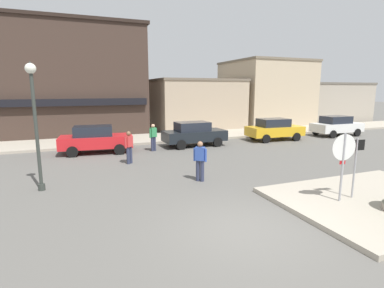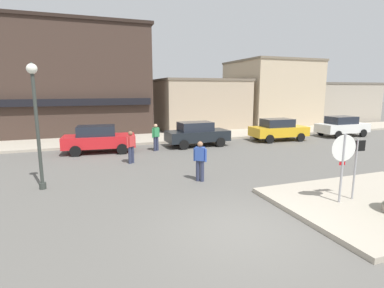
{
  "view_description": "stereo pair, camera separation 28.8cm",
  "coord_description": "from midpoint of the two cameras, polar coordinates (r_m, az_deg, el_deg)",
  "views": [
    {
      "loc": [
        -3.94,
        -6.24,
        3.61
      ],
      "look_at": [
        0.28,
        4.5,
        1.5
      ],
      "focal_mm": 28.0,
      "sensor_mm": 36.0,
      "label": 1
    },
    {
      "loc": [
        -3.67,
        -6.34,
        3.61
      ],
      "look_at": [
        0.28,
        4.5,
        1.5
      ],
      "focal_mm": 28.0,
      "sensor_mm": 36.0,
      "label": 2
    }
  ],
  "objects": [
    {
      "name": "building_storefront_left_near",
      "position": [
        28.37,
        1.79,
        7.65
      ],
      "size": [
        7.92,
        6.38,
        4.53
      ],
      "color": "tan",
      "rests_on": "ground"
    },
    {
      "name": "pedestrian_crossing_far",
      "position": [
        17.84,
        -6.44,
        1.46
      ],
      "size": [
        0.53,
        0.36,
        1.61
      ],
      "color": "#2D334C",
      "rests_on": "ground"
    },
    {
      "name": "parked_car_second",
      "position": [
        19.26,
        1.37,
        2.01
      ],
      "size": [
        4.04,
        1.96,
        1.56
      ],
      "color": "black",
      "rests_on": "ground"
    },
    {
      "name": "one_way_sign",
      "position": [
        10.79,
        29.36,
        -3.19
      ],
      "size": [
        0.6,
        0.1,
        2.1
      ],
      "color": "#9E9EA3",
      "rests_on": "ground"
    },
    {
      "name": "building_storefront_right_near",
      "position": [
        37.93,
        25.58,
        7.19
      ],
      "size": [
        8.23,
        5.76,
        4.33
      ],
      "color": "#9E9384",
      "rests_on": "ground"
    },
    {
      "name": "building_storefront_left_mid",
      "position": [
        32.64,
        14.92,
        9.37
      ],
      "size": [
        7.54,
        7.67,
        6.46
      ],
      "color": "tan",
      "rests_on": "ground"
    },
    {
      "name": "sidewalk_corner",
      "position": [
        11.48,
        32.79,
        -9.29
      ],
      "size": [
        6.4,
        4.8,
        0.15
      ],
      "primitive_type": "cube",
      "color": "#A89E8C",
      "rests_on": "ground"
    },
    {
      "name": "parked_car_nearest",
      "position": [
        18.04,
        -16.92,
        0.99
      ],
      "size": [
        4.15,
        2.17,
        1.56
      ],
      "color": "red",
      "rests_on": "ground"
    },
    {
      "name": "pedestrian_kerb_side",
      "position": [
        14.98,
        -11.03,
        -0.38
      ],
      "size": [
        0.48,
        0.42,
        1.61
      ],
      "color": "#2D334C",
      "rests_on": "ground"
    },
    {
      "name": "building_corner_shop",
      "position": [
        27.66,
        -21.03,
        11.2
      ],
      "size": [
        11.7,
        9.26,
        8.66
      ],
      "color": "#3D2D26",
      "rests_on": "ground"
    },
    {
      "name": "parked_car_fourth",
      "position": [
        26.09,
        26.95,
        3.08
      ],
      "size": [
        4.0,
        1.89,
        1.56
      ],
      "color": "white",
      "rests_on": "ground"
    },
    {
      "name": "pedestrian_crossing_near",
      "position": [
        11.83,
        2.24,
        -3.05
      ],
      "size": [
        0.47,
        0.43,
        1.61
      ],
      "color": "#2D334C",
      "rests_on": "ground"
    },
    {
      "name": "parked_car_third",
      "position": [
        22.22,
        16.47,
        2.7
      ],
      "size": [
        4.07,
        2.02,
        1.56
      ],
      "color": "gold",
      "rests_on": "ground"
    },
    {
      "name": "ground_plane",
      "position": [
        8.19,
        10.39,
        -15.98
      ],
      "size": [
        160.0,
        160.0,
        0.0
      ],
      "primitive_type": "plane",
      "color": "#5B5954"
    },
    {
      "name": "stop_sign",
      "position": [
        10.25,
        27.5,
        -2.62
      ],
      "size": [
        0.81,
        0.14,
        2.3
      ],
      "color": "#9E9EA3",
      "rests_on": "ground"
    },
    {
      "name": "lamp_post",
      "position": [
        11.83,
        -27.04,
        6.08
      ],
      "size": [
        0.36,
        0.36,
        4.54
      ],
      "color": "#333833",
      "rests_on": "ground"
    },
    {
      "name": "kerb_far",
      "position": [
        21.89,
        -9.77,
        0.92
      ],
      "size": [
        80.0,
        4.0,
        0.15
      ],
      "primitive_type": "cube",
      "color": "#A89E8C",
      "rests_on": "ground"
    }
  ]
}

